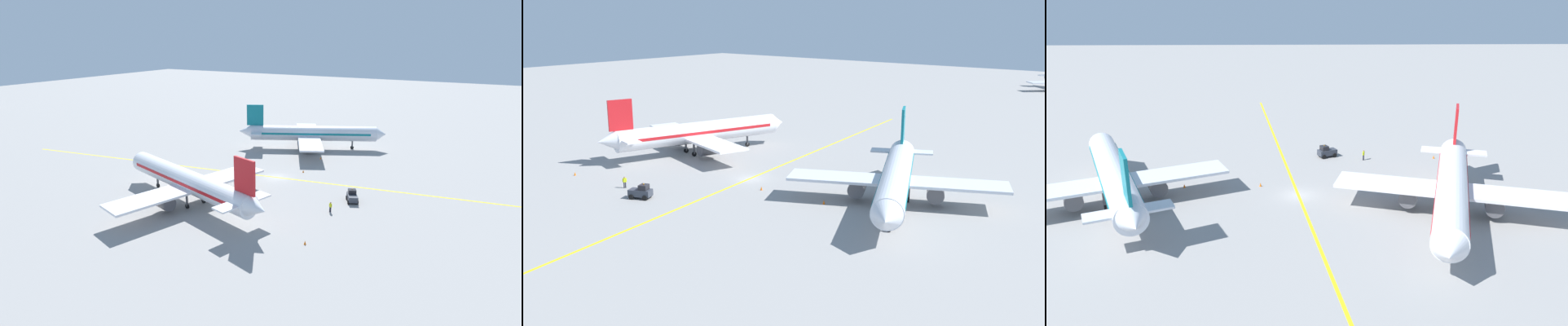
{
  "view_description": "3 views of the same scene",
  "coord_description": "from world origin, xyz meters",
  "views": [
    {
      "loc": [
        -67.02,
        -32.96,
        26.33
      ],
      "look_at": [
        -3.07,
        1.83,
        3.51
      ],
      "focal_mm": 28.0,
      "sensor_mm": 36.0,
      "label": 1
    },
    {
      "loc": [
        58.65,
        -65.36,
        24.31
      ],
      "look_at": [
        5.13,
        1.81,
        2.88
      ],
      "focal_mm": 42.0,
      "sensor_mm": 36.0,
      "label": 2
    },
    {
      "loc": [
        0.42,
        62.57,
        25.76
      ],
      "look_at": [
        -1.3,
        -5.17,
        2.78
      ],
      "focal_mm": 35.0,
      "sensor_mm": 36.0,
      "label": 3
    }
  ],
  "objects": [
    {
      "name": "ground_plane",
      "position": [
        0.0,
        0.0,
        0.0
      ],
      "size": [
        400.0,
        400.0,
        0.0
      ],
      "primitive_type": "plane",
      "color": "gray"
    },
    {
      "name": "traffic_cone_near_nose",
      "position": [
        -22.07,
        -15.16,
        0.28
      ],
      "size": [
        0.32,
        0.32,
        0.55
      ],
      "primitive_type": "cone",
      "color": "orange",
      "rests_on": "ground"
    },
    {
      "name": "ground_crew_worker",
      "position": [
        -10.58,
        -14.62,
        0.91
      ],
      "size": [
        0.36,
        0.52,
        1.68
      ],
      "color": "#23232D",
      "rests_on": "ground"
    },
    {
      "name": "airplane_at_gate",
      "position": [
        -18.2,
        6.87,
        3.71
      ],
      "size": [
        28.28,
        34.76,
        10.6
      ],
      "color": "white",
      "rests_on": "ground"
    },
    {
      "name": "traffic_cone_by_wingtip",
      "position": [
        5.25,
        -3.4,
        0.28
      ],
      "size": [
        0.32,
        0.32,
        0.55
      ],
      "primitive_type": "cone",
      "color": "orange",
      "rests_on": "ground"
    },
    {
      "name": "apron_yellow_centreline",
      "position": [
        0.0,
        0.0,
        0.0
      ],
      "size": [
        17.74,
        118.8,
        0.01
      ],
      "primitive_type": "cube",
      "rotation": [
        0.0,
        0.0,
        0.15
      ],
      "color": "yellow",
      "rests_on": "ground"
    },
    {
      "name": "traffic_cone_mid_apron",
      "position": [
        15.73,
        -3.19,
        0.28
      ],
      "size": [
        0.32,
        0.32,
        0.55
      ],
      "primitive_type": "cone",
      "color": "orange",
      "rests_on": "ground"
    },
    {
      "name": "baggage_tug_dark",
      "position": [
        -4.78,
        -16.37,
        0.9
      ],
      "size": [
        3.35,
        2.69,
        2.11
      ],
      "color": "#333842",
      "rests_on": "ground"
    },
    {
      "name": "airplane_adjacent_stand",
      "position": [
        23.13,
        2.21,
        3.71
      ],
      "size": [
        27.58,
        33.47,
        10.6
      ],
      "color": "silver",
      "rests_on": "ground"
    }
  ]
}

